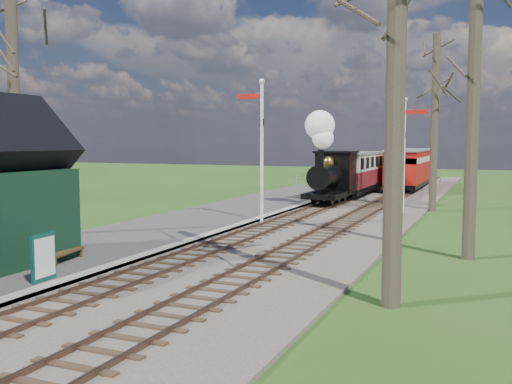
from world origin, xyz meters
TOP-DOWN VIEW (x-y plane):
  - distant_hills at (1.40, 64.38)m, footprint 114.40×48.00m
  - ballast_bed at (1.30, 22.00)m, footprint 8.00×60.00m
  - track_near at (0.00, 22.00)m, footprint 1.60×60.00m
  - track_far at (2.60, 22.00)m, footprint 1.60×60.00m
  - platform at (-3.50, 14.00)m, footprint 5.00×44.00m
  - coping_strip at (-1.20, 14.00)m, footprint 0.40×44.00m
  - semaphore_near at (-0.77, 16.00)m, footprint 1.22×0.24m
  - semaphore_far at (4.37, 22.00)m, footprint 1.22×0.24m
  - bare_trees at (1.33, 10.10)m, footprint 15.51×22.39m
  - fence_line at (0.30, 36.00)m, footprint 12.60×0.08m
  - locomotive at (-0.01, 24.08)m, footprint 2.00×4.67m
  - coach at (0.00, 30.15)m, footprint 2.34×8.01m
  - red_carriage_a at (2.60, 34.39)m, footprint 2.30×5.71m
  - red_carriage_b at (2.60, 39.89)m, footprint 2.30×5.71m
  - sign_board at (-1.56, 4.18)m, footprint 0.15×0.81m
  - bench at (-2.86, 6.15)m, footprint 0.75×1.65m
  - person at (-2.95, 5.79)m, footprint 0.34×0.48m

SIDE VIEW (x-z plane):
  - distant_hills at x=1.40m, z-range -27.22..-5.20m
  - ballast_bed at x=1.30m, z-range 0.00..0.10m
  - track_near at x=0.00m, z-range 0.02..0.17m
  - track_far at x=2.60m, z-range 0.02..0.17m
  - platform at x=-3.50m, z-range 0.00..0.20m
  - coping_strip at x=-1.20m, z-range 0.00..0.21m
  - fence_line at x=0.30m, z-range 0.05..1.05m
  - bench at x=-2.86m, z-range 0.17..1.08m
  - sign_board at x=-1.56m, z-range 0.20..1.38m
  - person at x=-2.95m, z-range 0.20..1.43m
  - red_carriage_a at x=2.60m, z-range 0.44..2.86m
  - red_carriage_b at x=2.60m, z-range 0.44..2.86m
  - coach at x=0.00m, z-range 0.44..2.90m
  - locomotive at x=-0.01m, z-range -0.22..4.79m
  - semaphore_far at x=4.37m, z-range 0.49..6.21m
  - semaphore_near at x=-0.77m, z-range 0.51..6.73m
  - bare_trees at x=1.33m, z-range -0.79..11.21m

